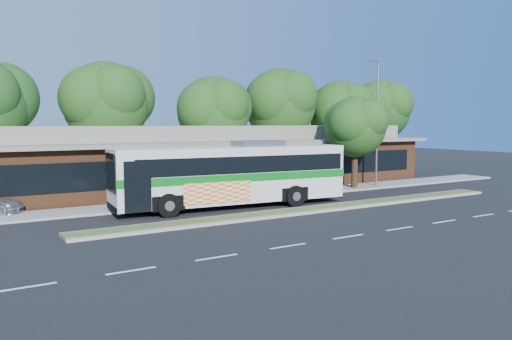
# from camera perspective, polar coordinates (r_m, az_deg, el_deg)

# --- Properties ---
(ground) EXTENTS (120.00, 120.00, 0.00)m
(ground) POSITION_cam_1_polar(r_m,az_deg,el_deg) (26.44, 8.03, -4.73)
(ground) COLOR black
(ground) RESTS_ON ground
(median_strip) EXTENTS (26.00, 1.10, 0.15)m
(median_strip) POSITION_cam_1_polar(r_m,az_deg,el_deg) (26.89, 7.21, -4.39)
(median_strip) COLOR #455223
(median_strip) RESTS_ON ground
(sidewalk) EXTENTS (44.00, 2.60, 0.12)m
(sidewalk) POSITION_cam_1_polar(r_m,az_deg,el_deg) (31.56, 0.59, -2.94)
(sidewalk) COLOR gray
(sidewalk) RESTS_ON ground
(plaza_building) EXTENTS (33.20, 11.20, 4.45)m
(plaza_building) POSITION_cam_1_polar(r_m,az_deg,el_deg) (37.05, -4.86, 1.49)
(plaza_building) COLOR brown
(plaza_building) RESTS_ON ground
(lamp_post) EXTENTS (0.93, 0.18, 9.07)m
(lamp_post) POSITION_cam_1_polar(r_m,az_deg,el_deg) (36.94, 13.64, 5.65)
(lamp_post) COLOR slate
(lamp_post) RESTS_ON ground
(tree_bg_b) EXTENTS (6.69, 6.00, 9.00)m
(tree_bg_b) POSITION_cam_1_polar(r_m,az_deg,el_deg) (37.57, -16.18, 7.48)
(tree_bg_b) COLOR black
(tree_bg_b) RESTS_ON ground
(tree_bg_c) EXTENTS (6.24, 5.60, 8.26)m
(tree_bg_c) POSITION_cam_1_polar(r_m,az_deg,el_deg) (39.53, -4.48, 6.75)
(tree_bg_c) COLOR black
(tree_bg_c) RESTS_ON ground
(tree_bg_d) EXTENTS (6.91, 6.20, 9.37)m
(tree_bg_d) POSITION_cam_1_polar(r_m,az_deg,el_deg) (44.07, 3.14, 7.68)
(tree_bg_d) COLOR black
(tree_bg_d) RESTS_ON ground
(tree_bg_e) EXTENTS (6.47, 5.80, 8.50)m
(tree_bg_e) POSITION_cam_1_polar(r_m,az_deg,el_deg) (46.94, 9.89, 6.64)
(tree_bg_e) COLOR black
(tree_bg_e) RESTS_ON ground
(tree_bg_f) EXTENTS (6.69, 6.00, 8.92)m
(tree_bg_f) POSITION_cam_1_polar(r_m,az_deg,el_deg) (51.83, 14.17, 6.78)
(tree_bg_f) COLOR black
(tree_bg_f) RESTS_ON ground
(transit_bus) EXTENTS (13.18, 3.96, 3.65)m
(transit_bus) POSITION_cam_1_polar(r_m,az_deg,el_deg) (27.33, -2.67, -0.06)
(transit_bus) COLOR silver
(transit_bus) RESTS_ON ground
(sidewalk_tree) EXTENTS (4.72, 4.23, 6.48)m
(sidewalk_tree) POSITION_cam_1_polar(r_m,az_deg,el_deg) (35.77, 11.53, 5.00)
(sidewalk_tree) COLOR black
(sidewalk_tree) RESTS_ON ground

